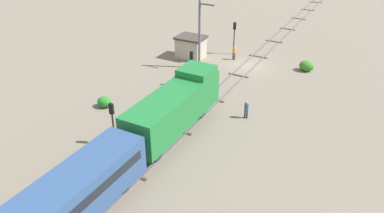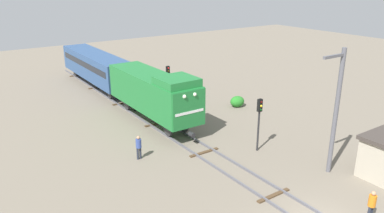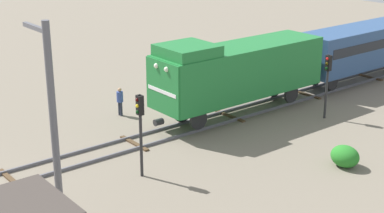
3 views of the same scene
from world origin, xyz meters
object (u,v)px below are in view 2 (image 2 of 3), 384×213
Objects in this scene: catenary_mast at (336,109)px; passenger_car_leading at (96,65)px; worker_near_track at (372,204)px; locomotive at (154,91)px; traffic_signal_mid at (259,115)px; traffic_signal_far at (168,78)px; worker_by_signal at (139,146)px.

passenger_car_leading is at bearing 100.30° from catenary_mast.
worker_near_track is at bearing -85.65° from passenger_car_leading.
locomotive is 18.48m from worker_near_track.
worker_near_track is (-1.00, -9.23, -1.71)m from traffic_signal_mid.
traffic_signal_mid reaches higher than traffic_signal_far.
catenary_mast is (9.14, -8.45, 3.25)m from worker_by_signal.
passenger_car_leading is at bearing 98.65° from traffic_signal_mid.
locomotive reaches higher than passenger_car_leading.
traffic_signal_far is at bearing 94.37° from catenary_mast.
traffic_signal_far is 2.21× the size of worker_near_track.
locomotive is 14.77m from catenary_mast.
passenger_car_leading reaches higher than traffic_signal_far.
traffic_signal_mid is (3.40, -22.34, 0.19)m from passenger_car_leading.
traffic_signal_mid is at bearing -69.31° from locomotive.
locomotive is at bearing -84.08° from worker_by_signal.
catenary_mast is (4.94, -13.84, 1.47)m from locomotive.
locomotive is 9.62m from traffic_signal_mid.
worker_near_track is at bearing -120.02° from catenary_mast.
traffic_signal_far is 0.47× the size of catenary_mast.
passenger_car_leading is 8.24× the size of worker_by_signal.
locomotive is 5.13m from traffic_signal_far.
traffic_signal_mid reaches higher than worker_by_signal.
worker_by_signal is (-7.80, -9.05, -1.63)m from traffic_signal_far.
locomotive is 3.09× the size of traffic_signal_far.
passenger_car_leading is 22.60m from traffic_signal_mid.
catenary_mast reaches higher than worker_near_track.
traffic_signal_mid is 0.49× the size of catenary_mast.
worker_near_track and worker_by_signal have the same top height.
traffic_signal_mid is at bearing -90.91° from traffic_signal_far.
traffic_signal_mid is at bearing -161.59° from worker_by_signal.
worker_by_signal is 12.86m from catenary_mast.
passenger_car_leading is 3.73× the size of traffic_signal_far.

